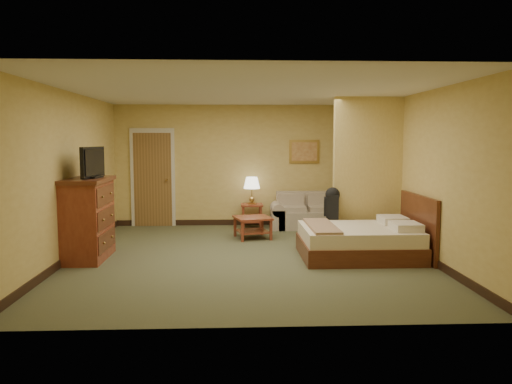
{
  "coord_description": "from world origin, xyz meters",
  "views": [
    {
      "loc": [
        -0.21,
        -7.78,
        1.86
      ],
      "look_at": [
        0.16,
        0.6,
        0.97
      ],
      "focal_mm": 35.0,
      "sensor_mm": 36.0,
      "label": 1
    }
  ],
  "objects": [
    {
      "name": "right_wall",
      "position": [
        2.75,
        0.0,
        1.3
      ],
      "size": [
        0.02,
        6.0,
        2.6
      ],
      "primitive_type": "cube",
      "color": "tan",
      "rests_on": "floor"
    },
    {
      "name": "table_lamp",
      "position": [
        0.16,
        2.65,
        0.94
      ],
      "size": [
        0.35,
        0.35,
        0.57
      ],
      "color": "#A8823D",
      "rests_on": "side_table"
    },
    {
      "name": "backpack",
      "position": [
        1.51,
        0.77,
        0.77
      ],
      "size": [
        0.26,
        0.35,
        0.55
      ],
      "rotation": [
        0.0,
        0.0,
        -0.17
      ],
      "color": "black",
      "rests_on": "bed"
    },
    {
      "name": "floor",
      "position": [
        0.0,
        0.0,
        0.0
      ],
      "size": [
        6.0,
        6.0,
        0.0
      ],
      "primitive_type": "plane",
      "color": "#4F5235",
      "rests_on": "ground"
    },
    {
      "name": "bed",
      "position": [
        1.83,
        -0.1,
        0.27
      ],
      "size": [
        1.89,
        1.53,
        0.99
      ],
      "color": "#4D2112",
      "rests_on": "floor"
    },
    {
      "name": "tv",
      "position": [
        -2.38,
        -0.03,
        1.49
      ],
      "size": [
        0.24,
        0.79,
        0.48
      ],
      "rotation": [
        0.0,
        0.0,
        -0.13
      ],
      "color": "black",
      "rests_on": "dresser"
    },
    {
      "name": "coffee_table",
      "position": [
        0.14,
        1.49,
        0.29
      ],
      "size": [
        0.77,
        0.77,
        0.41
      ],
      "rotation": [
        0.0,
        0.0,
        0.25
      ],
      "color": "maroon",
      "rests_on": "floor"
    },
    {
      "name": "back_wall",
      "position": [
        0.0,
        3.0,
        1.3
      ],
      "size": [
        5.5,
        0.02,
        2.6
      ],
      "primitive_type": "cube",
      "color": "tan",
      "rests_on": "floor"
    },
    {
      "name": "dresser",
      "position": [
        -2.47,
        -0.03,
        0.64
      ],
      "size": [
        0.62,
        1.19,
        1.27
      ],
      "color": "maroon",
      "rests_on": "floor"
    },
    {
      "name": "baseboard",
      "position": [
        0.0,
        2.99,
        0.06
      ],
      "size": [
        5.5,
        0.02,
        0.12
      ],
      "primitive_type": "cube",
      "color": "black",
      "rests_on": "floor"
    },
    {
      "name": "loveseat",
      "position": [
        1.31,
        2.57,
        0.25
      ],
      "size": [
        1.5,
        0.7,
        0.76
      ],
      "color": "tan",
      "rests_on": "floor"
    },
    {
      "name": "partition",
      "position": [
        2.15,
        0.93,
        1.3
      ],
      "size": [
        1.2,
        0.15,
        2.6
      ],
      "primitive_type": "cube",
      "color": "tan",
      "rests_on": "floor"
    },
    {
      "name": "left_wall",
      "position": [
        -2.75,
        0.0,
        1.3
      ],
      "size": [
        0.02,
        6.0,
        2.6
      ],
      "primitive_type": "cube",
      "color": "tan",
      "rests_on": "floor"
    },
    {
      "name": "wall_picture",
      "position": [
        1.31,
        2.97,
        1.6
      ],
      "size": [
        0.65,
        0.04,
        0.51
      ],
      "color": "#B78E3F",
      "rests_on": "back_wall"
    },
    {
      "name": "ceiling",
      "position": [
        0.0,
        0.0,
        2.6
      ],
      "size": [
        6.0,
        6.0,
        0.0
      ],
      "primitive_type": "plane",
      "rotation": [
        3.14,
        0.0,
        0.0
      ],
      "color": "white",
      "rests_on": "back_wall"
    },
    {
      "name": "side_table",
      "position": [
        0.16,
        2.65,
        0.33
      ],
      "size": [
        0.46,
        0.46,
        0.5
      ],
      "color": "maroon",
      "rests_on": "floor"
    },
    {
      "name": "door",
      "position": [
        -1.95,
        2.96,
        1.03
      ],
      "size": [
        0.94,
        0.16,
        2.1
      ],
      "color": "beige",
      "rests_on": "floor"
    }
  ]
}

